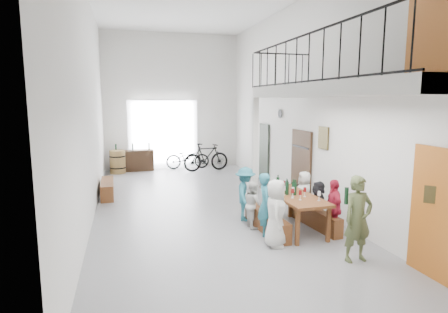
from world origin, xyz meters
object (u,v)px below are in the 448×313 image
object	(u,v)px
tasting_table	(294,198)
oak_barrel	(118,162)
host_standing	(358,219)
serving_counter	(133,161)
side_bench	(107,189)
bicycle_near	(188,157)
bench_inner	(266,222)

from	to	relation	value
tasting_table	oak_barrel	xyz separation A→B (m)	(-3.78, 7.66, -0.26)
tasting_table	host_standing	distance (m)	1.79
tasting_table	serving_counter	size ratio (longest dim) A/B	1.26
side_bench	serving_counter	world-z (taller)	serving_counter
oak_barrel	serving_counter	world-z (taller)	oak_barrel
host_standing	bicycle_near	distance (m)	9.77
oak_barrel	host_standing	distance (m)	10.29
serving_counter	oak_barrel	bearing A→B (deg)	-155.81
side_bench	oak_barrel	size ratio (longest dim) A/B	1.81
side_bench	host_standing	world-z (taller)	host_standing
bench_inner	host_standing	bearing A→B (deg)	-64.30
oak_barrel	serving_counter	bearing A→B (deg)	27.16
tasting_table	bench_inner	size ratio (longest dim) A/B	1.10
side_bench	serving_counter	distance (m)	3.97
host_standing	bicycle_near	world-z (taller)	host_standing
tasting_table	serving_counter	bearing A→B (deg)	110.55
bench_inner	oak_barrel	size ratio (longest dim) A/B	2.04
side_bench	bench_inner	bearing A→B (deg)	-49.47
side_bench	serving_counter	size ratio (longest dim) A/B	1.02
oak_barrel	bicycle_near	distance (m)	2.80
host_standing	bench_inner	bearing A→B (deg)	115.14
bicycle_near	side_bench	bearing A→B (deg)	143.58
oak_barrel	bench_inner	bearing A→B (deg)	-67.26
bench_inner	bicycle_near	size ratio (longest dim) A/B	1.02
side_bench	host_standing	xyz separation A→B (m)	(4.41, -5.84, 0.54)
tasting_table	side_bench	size ratio (longest dim) A/B	1.24
serving_counter	bicycle_near	distance (m)	2.19
bench_inner	host_standing	distance (m)	2.14
host_standing	bicycle_near	xyz separation A→B (m)	(-1.37, 9.66, -0.30)
bench_inner	bicycle_near	xyz separation A→B (m)	(-0.39, 7.85, 0.26)
host_standing	tasting_table	bearing A→B (deg)	99.13
tasting_table	host_standing	size ratio (longest dim) A/B	1.31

